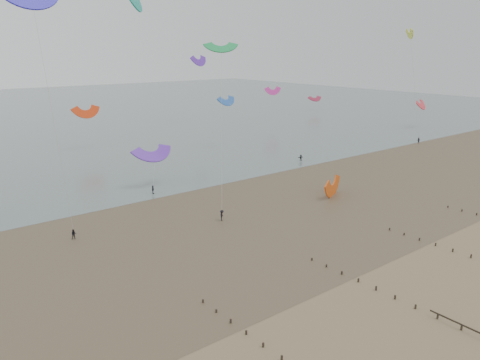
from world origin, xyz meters
The scene contains 5 objects.
ground centered at (0.00, 0.00, 0.00)m, with size 500.00×500.00×0.00m, color brown.
sea_and_shore centered at (-4.08, 34.40, 0.01)m, with size 500.00×665.00×0.03m.
kitesurfers centered at (22.05, 45.22, 0.87)m, with size 133.31×24.12×1.89m.
grounded_kite centered at (29.10, 30.06, 0.00)m, with size 7.50×3.93×5.71m, color #E5500E, non-canonical shape.
kites_airborne centered at (-10.19, 87.35, 20.29)m, with size 224.11×112.38×37.23m.
Camera 1 is at (-40.22, -28.17, 28.03)m, focal length 35.00 mm.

